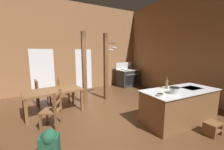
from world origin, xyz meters
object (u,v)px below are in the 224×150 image
ladderback_chair_by_post (62,90)px  stove_range (128,77)px  step_stool (213,128)px  backpack (50,145)px  ladderback_chair_at_table_end (41,93)px  dining_table (53,92)px  ladderback_chair_near_window (53,110)px  bottle_tall_on_counter (167,84)px  stockpot_on_counter (174,90)px  kitchen_island (179,106)px  mixing_bowl_on_counter (160,95)px

ladderback_chair_by_post → stove_range: bearing=14.1°
step_stool → backpack: size_ratio=0.61×
ladderback_chair_by_post → ladderback_chair_at_table_end: size_ratio=1.00×
step_stool → dining_table: (-3.06, 3.15, 0.47)m
ladderback_chair_near_window → bottle_tall_on_counter: (2.87, -1.10, 0.57)m
dining_table → stockpot_on_counter: (2.50, -2.48, 0.33)m
stove_range → ladderback_chair_near_window: 5.10m
kitchen_island → ladderback_chair_near_window: bearing=156.0°
stockpot_on_counter → mixing_bowl_on_counter: bearing=177.8°
ladderback_chair_at_table_end → bottle_tall_on_counter: 4.24m
ladderback_chair_by_post → bottle_tall_on_counter: bearing=-51.5°
stove_range → backpack: bearing=-138.3°
ladderback_chair_by_post → bottle_tall_on_counter: 3.77m
bottle_tall_on_counter → backpack: bearing=-177.4°
ladderback_chair_by_post → backpack: ladderback_chair_by_post is taller
kitchen_island → mixing_bowl_on_counter: bearing=-171.4°
ladderback_chair_at_table_end → stove_range: bearing=12.1°
step_stool → stockpot_on_counter: size_ratio=1.16×
stove_range → ladderback_chair_near_window: stove_range is taller
kitchen_island → bottle_tall_on_counter: 0.68m
ladderback_chair_near_window → backpack: 1.26m
step_stool → stockpot_on_counter: bearing=130.1°
ladderback_chair_by_post → stockpot_on_counter: size_ratio=3.05×
ladderback_chair_near_window → backpack: bearing=-99.3°
ladderback_chair_by_post → bottle_tall_on_counter: size_ratio=3.02×
step_stool → ladderback_chair_at_table_end: 5.23m
backpack → stockpot_on_counter: (2.83, -0.30, 0.67)m
mixing_bowl_on_counter → bottle_tall_on_counter: (0.71, 0.42, 0.09)m
stove_range → ladderback_chair_by_post: 3.85m
step_stool → backpack: (-3.39, 0.96, 0.14)m
dining_table → kitchen_island: bearing=-38.1°
ladderback_chair_at_table_end → stockpot_on_counter: bearing=-50.0°
stove_range → dining_table: bearing=-156.5°
dining_table → mixing_bowl_on_counter: (2.03, -2.47, 0.28)m
mixing_bowl_on_counter → ladderback_chair_near_window: bearing=144.9°
stove_range → mixing_bowl_on_counter: 4.79m
dining_table → bottle_tall_on_counter: size_ratio=5.69×
backpack → bottle_tall_on_counter: (3.07, 0.14, 0.71)m
ladderback_chair_near_window → bottle_tall_on_counter: size_ratio=3.02×
dining_table → ladderback_chair_near_window: ladderback_chair_near_window is taller
stove_range → ladderback_chair_near_window: bearing=-147.2°
ladderback_chair_by_post → mixing_bowl_on_counter: (1.61, -3.34, 0.48)m
kitchen_island → ladderback_chair_by_post: 4.08m
dining_table → step_stool: bearing=-45.8°
ladderback_chair_at_table_end → ladderback_chair_by_post: bearing=1.4°
dining_table → ladderback_chair_by_post: (0.42, 0.87, -0.20)m
stockpot_on_counter → bottle_tall_on_counter: (0.24, 0.44, 0.04)m
stove_range → ladderback_chair_by_post: (-3.74, -0.94, -0.03)m
stove_range → step_stool: bearing=-102.5°
step_stool → backpack: backpack is taller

